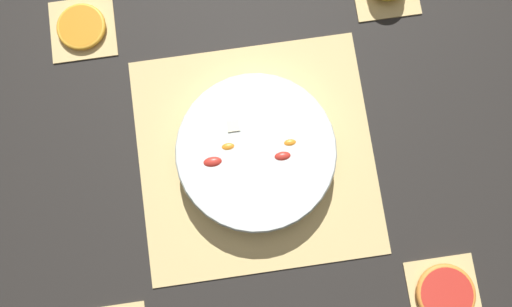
{
  "coord_description": "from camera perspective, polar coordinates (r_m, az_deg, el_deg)",
  "views": [
    {
      "loc": [
        0.02,
        0.13,
        0.89
      ],
      "look_at": [
        0.0,
        0.0,
        0.03
      ],
      "focal_mm": 35.0,
      "sensor_mm": 36.0,
      "label": 1
    }
  ],
  "objects": [
    {
      "name": "ground_plane",
      "position": [
        0.9,
        0.0,
        -0.26
      ],
      "size": [
        6.0,
        6.0,
        0.0
      ],
      "primitive_type": "plane",
      "color": "black"
    },
    {
      "name": "bamboo_mat_center",
      "position": [
        0.9,
        0.0,
        -0.23
      ],
      "size": [
        0.42,
        0.41,
        0.01
      ],
      "color": "#D6B775",
      "rests_on": "ground_plane"
    },
    {
      "name": "coaster_mat_near_right",
      "position": [
        1.02,
        -19.2,
        13.34
      ],
      "size": [
        0.12,
        0.12,
        0.01
      ],
      "color": "#D6B775",
      "rests_on": "ground_plane"
    },
    {
      "name": "coaster_mat_far_left",
      "position": [
        0.95,
        20.69,
        -14.72
      ],
      "size": [
        0.12,
        0.12,
        0.01
      ],
      "color": "#D6B775",
      "rests_on": "ground_plane"
    },
    {
      "name": "fruit_salad_bowl",
      "position": [
        0.87,
        -0.04,
        0.1
      ],
      "size": [
        0.28,
        0.28,
        0.06
      ],
      "color": "silver",
      "rests_on": "bamboo_mat_center"
    },
    {
      "name": "orange_slice_whole",
      "position": [
        1.01,
        -19.35,
        13.5
      ],
      "size": [
        0.09,
        0.09,
        0.01
      ],
      "color": "orange",
      "rests_on": "coaster_mat_near_right"
    },
    {
      "name": "grapefruit_slice",
      "position": [
        0.94,
        20.88,
        -14.77
      ],
      "size": [
        0.1,
        0.1,
        0.01
      ],
      "color": "red",
      "rests_on": "coaster_mat_far_left"
    }
  ]
}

